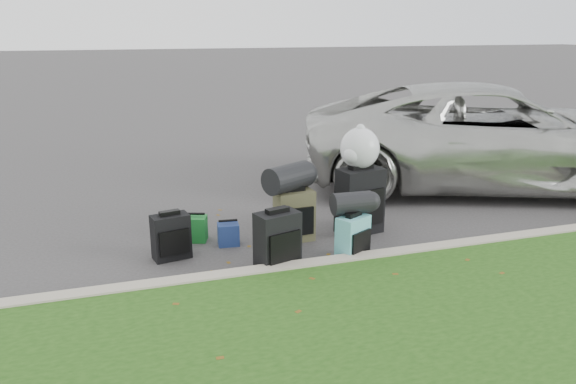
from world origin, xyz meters
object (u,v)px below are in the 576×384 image
object	(u,v)px
tote_green	(195,229)
suitcase_large_black_right	(360,201)
suitcase_small_black	(171,237)
suitcase_olive	(294,215)
suv	(491,136)
suitcase_teal	(353,239)
suitcase_large_black_left	(277,242)
tote_navy	(228,234)

from	to	relation	value
tote_green	suitcase_large_black_right	bearing A→B (deg)	10.16
suitcase_small_black	suitcase_large_black_right	size ratio (longest dim) A/B	0.62
suitcase_large_black_right	suitcase_olive	bearing A→B (deg)	169.78
suv	suitcase_teal	distance (m)	4.00
suitcase_small_black	tote_green	bearing A→B (deg)	42.10
suitcase_large_black_right	suitcase_large_black_left	bearing A→B (deg)	-159.30
suitcase_small_black	tote_green	xyz separation A→B (m)	(0.34, 0.45, -0.10)
suitcase_olive	tote_navy	xyz separation A→B (m)	(-0.79, 0.08, -0.18)
suitcase_olive	suitcase_small_black	bearing A→B (deg)	-178.60
suitcase_small_black	tote_green	size ratio (longest dim) A/B	1.68
suitcase_small_black	tote_navy	distance (m)	0.72
suitcase_large_black_left	suitcase_teal	distance (m)	0.86
suitcase_large_black_left	tote_navy	distance (m)	0.95
suitcase_small_black	suitcase_olive	size ratio (longest dim) A/B	0.82
suitcase_small_black	suitcase_olive	bearing A→B (deg)	-6.52
tote_green	tote_navy	distance (m)	0.43
suitcase_olive	tote_green	world-z (taller)	suitcase_olive
suitcase_large_black_right	tote_navy	xyz separation A→B (m)	(-1.65, 0.07, -0.28)
suitcase_large_black_left	suitcase_teal	xyz separation A→B (m)	(0.85, -0.02, -0.06)
suv	suitcase_large_black_right	bearing A→B (deg)	136.22
suv	suitcase_small_black	bearing A→B (deg)	126.97
suitcase_small_black	suitcase_olive	distance (m)	1.48
suitcase_small_black	suitcase_large_black_left	xyz separation A→B (m)	(1.03, -0.67, 0.07)
suv	tote_green	size ratio (longest dim) A/B	19.51
suitcase_large_black_right	tote_green	xyz separation A→B (m)	(-2.00, 0.33, -0.26)
suv	suitcase_small_black	size ratio (longest dim) A/B	11.64
suitcase_large_black_left	tote_green	bearing A→B (deg)	106.10
tote_navy	suitcase_olive	bearing A→B (deg)	0.84
suitcase_teal	suitcase_large_black_right	distance (m)	0.94
suitcase_olive	suitcase_large_black_right	xyz separation A→B (m)	(0.86, 0.00, 0.10)
suitcase_small_black	suitcase_teal	distance (m)	2.00
suitcase_large_black_left	suitcase_large_black_right	world-z (taller)	suitcase_large_black_right
suitcase_teal	suitcase_large_black_right	bearing A→B (deg)	33.12
suv	suitcase_large_black_left	world-z (taller)	suv
suv	suitcase_olive	xyz separation A→B (m)	(-3.74, -1.34, -0.51)
suitcase_teal	tote_green	distance (m)	1.92
tote_navy	suitcase_small_black	bearing A→B (deg)	-157.69
suitcase_small_black	suitcase_large_black_left	size ratio (longest dim) A/B	0.79
suitcase_olive	tote_green	bearing A→B (deg)	160.69
suitcase_large_black_left	suitcase_teal	world-z (taller)	suitcase_large_black_left
suitcase_olive	tote_navy	bearing A→B (deg)	171.28
suitcase_small_black	suitcase_olive	world-z (taller)	suitcase_olive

